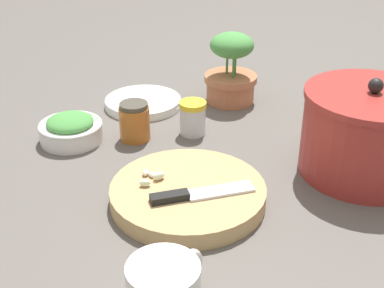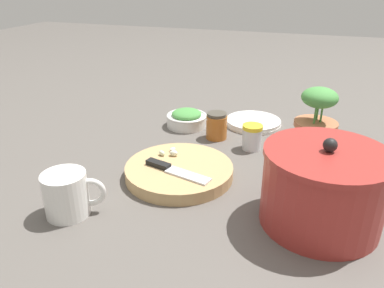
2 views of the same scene
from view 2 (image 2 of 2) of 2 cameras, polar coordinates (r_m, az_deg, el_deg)
The scene contains 11 objects.
ground_plane at distance 1.04m, azimuth 1.70°, elevation -3.11°, with size 5.00×5.00×0.00m, color #56514C.
cutting_board at distance 0.98m, azimuth -1.97°, elevation -4.13°, with size 0.28×0.28×0.03m.
chef_knife at distance 0.94m, azimuth -2.85°, elevation -3.95°, with size 0.07×0.19×0.01m.
garlic_cloves at distance 1.02m, azimuth -3.31°, elevation -1.26°, with size 0.06×0.06×0.02m.
herb_bowl at distance 1.29m, azimuth -0.82°, elevation 3.93°, with size 0.14×0.14×0.06m.
spice_jar at distance 1.13m, azimuth 9.13°, elevation 1.07°, with size 0.06×0.06×0.08m.
coffee_mug at distance 0.86m, azimuth -18.45°, elevation -7.27°, with size 0.10×0.13×0.10m.
plate_stack at distance 1.32m, azimuth 9.33°, elevation 3.28°, with size 0.19×0.19×0.02m.
honey_jar at distance 1.19m, azimuth 3.78°, elevation 2.79°, with size 0.07×0.07×0.08m.
stock_pot at distance 0.82m, azimuth 19.31°, elevation -6.31°, with size 0.26×0.26×0.20m.
potted_herb at distance 1.20m, azimuth 18.45°, elevation 3.62°, with size 0.13×0.13×0.18m.
Camera 2 is at (0.88, 0.26, 0.49)m, focal length 35.00 mm.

